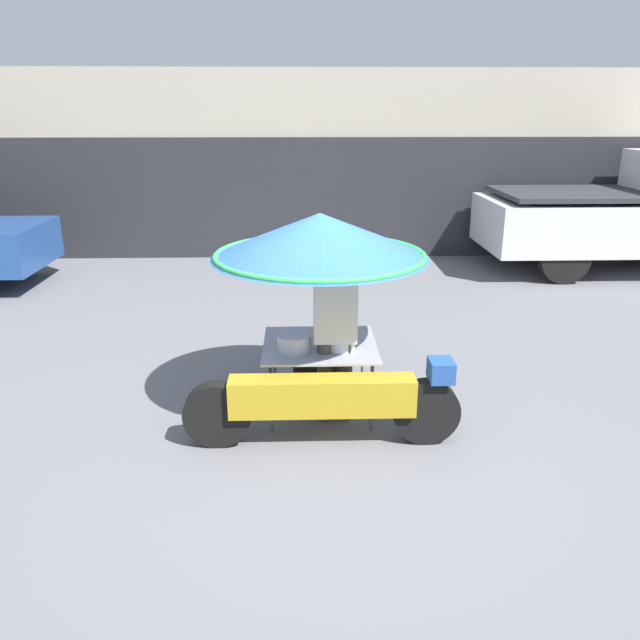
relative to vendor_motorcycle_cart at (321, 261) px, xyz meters
The scene contains 4 objects.
ground_plane 1.56m from the vendor_motorcycle_cart, 79.70° to the right, with size 36.00×36.00×0.00m, color slate.
shopfront_building 7.58m from the vendor_motorcycle_cart, 89.30° to the left, with size 28.00×2.06×3.43m.
vendor_motorcycle_cart is the anchor object (origin of this frame).
vendor_person 0.62m from the vendor_motorcycle_cart, 45.84° to the right, with size 0.38×0.22×1.57m.
Camera 1 is at (-0.26, -4.80, 2.73)m, focal length 35.00 mm.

